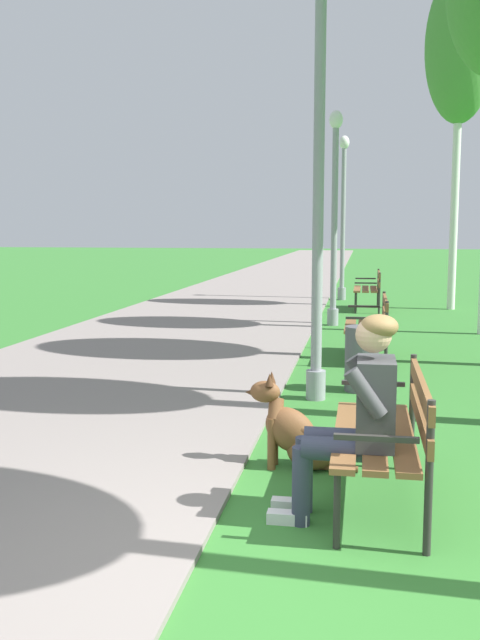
% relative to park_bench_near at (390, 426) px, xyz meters
% --- Properties ---
extents(ground_plane, '(120.00, 120.00, 0.00)m').
position_rel_park_bench_near_xyz_m(ground_plane, '(-0.67, -1.20, -0.51)').
color(ground_plane, '#33752D').
extents(paved_path, '(4.24, 60.00, 0.04)m').
position_rel_park_bench_near_xyz_m(paved_path, '(-3.13, 22.80, -0.49)').
color(paved_path, gray).
rests_on(paved_path, ground).
extents(park_bench_near, '(0.55, 1.50, 0.85)m').
position_rel_park_bench_near_xyz_m(park_bench_near, '(0.00, 0.00, 0.00)').
color(park_bench_near, brown).
rests_on(park_bench_near, ground).
extents(park_bench_mid, '(0.55, 1.50, 0.85)m').
position_rel_park_bench_near_xyz_m(park_bench_mid, '(-0.07, 5.20, 0.00)').
color(park_bench_mid, brown).
rests_on(park_bench_mid, ground).
extents(park_bench_far, '(0.55, 1.50, 0.85)m').
position_rel_park_bench_near_xyz_m(park_bench_far, '(-0.03, 11.09, 0.00)').
color(park_bench_far, brown).
rests_on(park_bench_far, ground).
extents(person_seated_on_near_bench, '(0.74, 0.49, 1.25)m').
position_rel_park_bench_near_xyz_m(person_seated_on_near_bench, '(-0.21, -0.30, 0.17)').
color(person_seated_on_near_bench, '#33384C').
rests_on(person_seated_on_near_bench, ground).
extents(dog_brown, '(0.83, 0.30, 0.71)m').
position_rel_park_bench_near_xyz_m(dog_brown, '(-0.64, 0.58, -0.25)').
color(dog_brown, brown).
rests_on(dog_brown, ground).
extents(lamp_post_near, '(0.24, 0.24, 4.24)m').
position_rel_park_bench_near_xyz_m(lamp_post_near, '(-0.64, 2.75, 1.68)').
color(lamp_post_near, gray).
rests_on(lamp_post_near, ground).
extents(lamp_post_mid, '(0.24, 0.24, 3.79)m').
position_rel_park_bench_near_xyz_m(lamp_post_mid, '(-0.71, 8.48, 1.45)').
color(lamp_post_mid, gray).
rests_on(lamp_post_mid, ground).
extents(lamp_post_far, '(0.24, 0.24, 3.95)m').
position_rel_park_bench_near_xyz_m(lamp_post_far, '(-0.70, 13.21, 1.53)').
color(lamp_post_far, gray).
rests_on(lamp_post_far, ground).
extents(birch_tree_fifth, '(1.45, 1.31, 7.10)m').
position_rel_park_bench_near_xyz_m(birch_tree_fifth, '(1.70, 11.52, 4.93)').
color(birch_tree_fifth, silver).
rests_on(birch_tree_fifth, ground).
extents(litter_bin, '(0.36, 0.36, 0.70)m').
position_rel_park_bench_near_xyz_m(litter_bin, '(-0.18, 3.22, -0.16)').
color(litter_bin, '#515156').
rests_on(litter_bin, ground).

